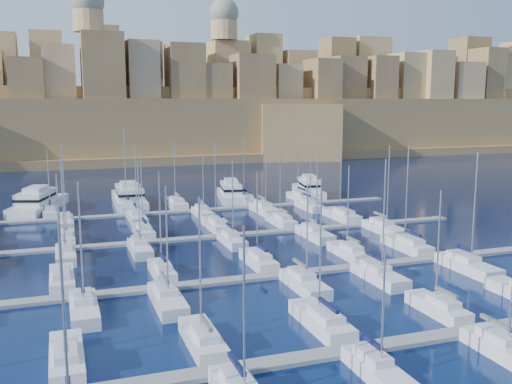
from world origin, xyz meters
name	(u,v)px	position (x,y,z in m)	size (l,w,h in m)	color
ground	(242,253)	(0.00, 0.00, 0.00)	(600.00, 600.00, 0.00)	#020932
pontoon_near	(362,349)	(0.00, -34.00, 0.20)	(84.00, 2.00, 0.40)	slate
pontoon_mid_near	(272,276)	(0.00, -12.00, 0.20)	(84.00, 2.00, 0.40)	slate
pontoon_mid_far	(223,236)	(0.00, 10.00, 0.20)	(84.00, 2.00, 0.40)	slate
pontoon_far	(192,211)	(0.00, 32.00, 0.20)	(84.00, 2.00, 0.40)	slate
sailboat_1	(67,358)	(-24.35, -28.63, 0.74)	(2.69, 8.97, 13.78)	silver
sailboat_2	(203,339)	(-12.92, -28.73, 0.74)	(2.63, 8.77, 13.75)	silver
sailboat_3	(322,321)	(-1.13, -28.35, 0.75)	(2.86, 9.54, 14.81)	silver
sailboat_4	(438,307)	(11.67, -29.03, 0.73)	(2.44, 8.15, 13.04)	silver
sailboat_9	(377,370)	(-1.40, -38.85, 0.70)	(2.37, 7.90, 10.76)	silver
sailboat_10	(503,349)	(10.71, -39.08, 0.72)	(2.51, 8.37, 11.75)	silver
sailboat_13	(62,279)	(-24.45, -6.49, 0.74)	(2.78, 9.26, 13.49)	silver
sailboat_14	(162,271)	(-12.69, -7.09, 0.73)	(2.41, 8.03, 13.33)	silver
sailboat_15	(259,260)	(0.15, -6.67, 0.73)	(2.67, 8.88, 12.73)	silver
sailboat_16	(349,252)	(13.42, -6.86, 0.73)	(2.55, 8.50, 13.01)	silver
sailboat_17	(407,245)	(23.25, -6.31, 0.76)	(2.88, 9.61, 15.41)	silver
sailboat_19	(84,309)	(-22.47, -17.44, 0.74)	(2.73, 9.11, 14.11)	silver
sailboat_20	(167,299)	(-13.98, -17.59, 0.74)	(2.82, 9.40, 13.28)	silver
sailboat_21	(304,283)	(1.93, -17.45, 0.73)	(2.74, 9.13, 12.62)	silver
sailboat_22	(379,275)	(11.71, -17.60, 0.76)	(2.83, 9.43, 15.17)	silver
sailboat_23	(468,265)	(24.52, -17.82, 0.76)	(2.96, 9.88, 15.57)	silver
sailboat_25	(67,238)	(-23.51, 14.84, 0.71)	(2.36, 7.88, 11.65)	silver
sailboat_26	(143,231)	(-11.74, 15.27, 0.74)	(2.63, 8.76, 13.61)	silver
sailboat_27	(217,225)	(0.62, 15.78, 0.76)	(2.94, 9.80, 14.95)	silver
sailboat_28	(281,221)	(12.16, 15.35, 0.74)	(2.68, 8.93, 13.20)	silver
sailboat_29	(341,215)	(24.28, 15.97, 0.77)	(3.06, 10.20, 15.71)	silver
sailboat_31	(66,254)	(-23.84, 4.75, 0.75)	(2.62, 8.72, 14.50)	silver
sailboat_32	(140,248)	(-13.76, 4.71, 0.74)	(2.64, 8.81, 13.68)	silver
sailboat_33	(232,240)	(0.01, 4.96, 0.73)	(2.49, 8.29, 13.23)	silver
sailboat_34	(315,234)	(13.49, 4.44, 0.75)	(2.81, 9.36, 14.04)	silver
sailboat_35	(385,228)	(26.00, 4.16, 0.76)	(2.98, 9.93, 14.66)	silver
sailboat_37	(50,212)	(-25.99, 37.23, 0.73)	(2.60, 8.68, 12.73)	silver
sailboat_38	(127,206)	(-11.70, 38.07, 0.78)	(3.11, 10.38, 16.79)	silver
sailboat_39	(176,203)	(-1.84, 38.06, 0.76)	(3.11, 10.37, 14.01)	silver
sailboat_40	(245,200)	(12.78, 37.55, 0.74)	(2.80, 9.34, 13.58)	silver
sailboat_41	(299,197)	(25.04, 37.11, 0.73)	(2.53, 8.44, 12.70)	silver
sailboat_43	(66,222)	(-23.45, 26.80, 0.74)	(2.58, 8.61, 14.38)	silver
sailboat_44	(137,217)	(-11.31, 26.62, 0.74)	(2.69, 8.98, 13.89)	silver
sailboat_45	(203,213)	(0.98, 26.86, 0.72)	(2.55, 8.50, 12.19)	silver
sailboat_46	(265,209)	(13.01, 26.07, 0.75)	(3.03, 10.11, 13.36)	silver
sailboat_47	(309,206)	(22.70, 26.73, 0.73)	(2.63, 8.77, 13.25)	silver
motor_yacht_a	(38,202)	(-28.29, 42.78, 1.73)	(11.59, 20.11, 5.25)	silver
motor_yacht_b	(129,197)	(-10.63, 42.92, 1.73)	(6.50, 19.79, 5.25)	silver
motor_yacht_c	(231,193)	(10.60, 40.68, 1.73)	(6.92, 15.48, 5.25)	silver
motor_yacht_d	(309,189)	(29.05, 40.76, 1.73)	(7.41, 15.71, 5.25)	silver
fortified_city	(120,117)	(-0.19, 155.26, 14.74)	(460.00, 108.95, 59.52)	brown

